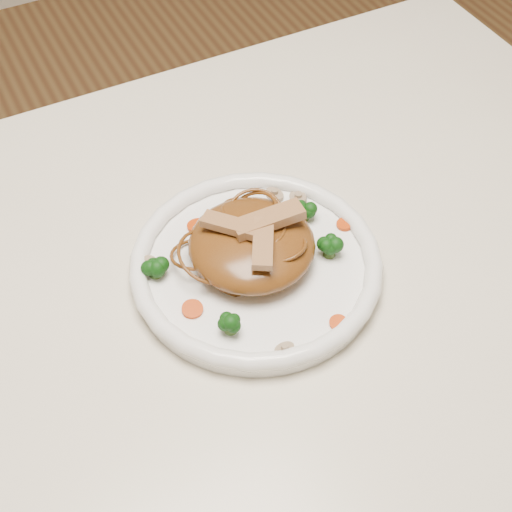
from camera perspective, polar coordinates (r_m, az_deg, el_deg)
name	(u,v)px	position (r m, az deg, el deg)	size (l,w,h in m)	color
table	(212,349)	(0.88, -3.38, -7.16)	(1.20, 0.80, 0.75)	beige
plate	(256,269)	(0.81, 0.00, -1.01)	(0.27, 0.27, 0.02)	white
noodle_mound	(252,244)	(0.79, -0.33, 0.92)	(0.14, 0.14, 0.04)	brown
chicken_a	(268,220)	(0.78, 0.96, 2.83)	(0.08, 0.02, 0.01)	tan
chicken_b	(230,225)	(0.77, -2.03, 2.41)	(0.06, 0.02, 0.01)	tan
chicken_c	(263,243)	(0.76, 0.54, 1.01)	(0.06, 0.02, 0.01)	tan
broccoli_0	(304,208)	(0.84, 3.73, 3.69)	(0.03, 0.03, 0.03)	#0F440E
broccoli_1	(154,266)	(0.79, -7.85, -0.80)	(0.02, 0.02, 0.03)	#0F440E
broccoli_2	(230,322)	(0.74, -1.99, -5.09)	(0.03, 0.03, 0.03)	#0F440E
broccoli_3	(330,245)	(0.81, 5.75, 0.82)	(0.03, 0.03, 0.03)	#0F440E
carrot_0	(261,209)	(0.86, 0.42, 3.68)	(0.02, 0.02, 0.01)	#B82D06
carrot_1	(192,309)	(0.77, -4.93, -4.12)	(0.02, 0.02, 0.01)	#B82D06
carrot_2	(344,225)	(0.85, 6.83, 2.43)	(0.02, 0.02, 0.01)	#B82D06
carrot_3	(197,226)	(0.84, -4.61, 2.33)	(0.02, 0.02, 0.01)	#B82D06
carrot_4	(338,323)	(0.76, 6.36, -5.14)	(0.02, 0.02, 0.01)	#B82D06
mushroom_0	(284,350)	(0.74, 2.21, -7.25)	(0.02, 0.02, 0.01)	tan
mushroom_1	(298,198)	(0.87, 3.27, 4.47)	(0.03, 0.03, 0.01)	tan
mushroom_2	(147,263)	(0.81, -8.38, -0.51)	(0.02, 0.02, 0.01)	tan
mushroom_3	(275,195)	(0.87, 1.45, 4.75)	(0.02, 0.02, 0.01)	tan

